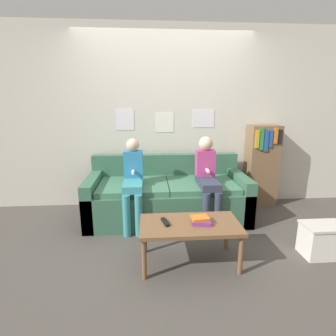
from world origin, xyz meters
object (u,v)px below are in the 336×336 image
Objects in this scene: coffee_table at (190,228)px; person_right at (207,176)px; bookshelf at (262,166)px; storage_box at (323,240)px; tv_remote at (165,222)px; couch at (167,197)px; person_left at (133,179)px.

person_right reaches higher than coffee_table.
coffee_table is at bearing -132.12° from bookshelf.
coffee_table is 1.39m from storage_box.
person_right reaches higher than storage_box.
person_right is 1.06m from tv_remote.
bookshelf is at bearing 13.93° from couch.
person_left reaches higher than couch.
coffee_table is 5.44× the size of tv_remote.
person_left reaches higher than tv_remote.
bookshelf is 2.91× the size of storage_box.
couch is at bearing 70.66° from tv_remote.
storage_box is (1.61, 0.00, -0.26)m from tv_remote.
person_right is (0.49, -0.21, 0.35)m from couch.
coffee_table is 0.78× the size of bookshelf.
couch is 1.53m from bookshelf.
couch is at bearing 144.70° from storage_box.
person_left is 0.99× the size of person_right.
person_right is at bearing -23.05° from couch.
person_right reaches higher than tv_remote.
bookshelf is at bearing 30.76° from person_right.
bookshelf reaches higher than couch.
bookshelf reaches higher than coffee_table.
couch is 1.09m from tv_remote.
bookshelf reaches higher than storage_box.
coffee_table reaches higher than storage_box.
couch is 1.73× the size of bookshelf.
couch is at bearing -166.07° from bookshelf.
storage_box is at bearing 0.98° from coffee_table.
coffee_table is at bearing -179.02° from storage_box.
person_right reaches higher than person_left.
coffee_table is 1.97m from bookshelf.
coffee_table is at bearing -111.99° from person_right.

